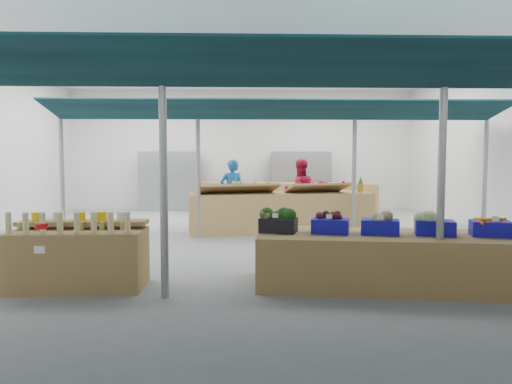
{
  "coord_description": "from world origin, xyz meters",
  "views": [
    {
      "loc": [
        -0.03,
        -9.69,
        1.73
      ],
      "look_at": [
        0.22,
        -1.6,
        1.17
      ],
      "focal_mm": 32.0,
      "sensor_mm": 36.0,
      "label": 1
    }
  ],
  "objects_px": {
    "bottle_shelf": "(79,256)",
    "vendor_right": "(300,192)",
    "veg_counter": "(395,260)",
    "vendor_left": "(232,192)",
    "fruit_counter": "(281,212)"
  },
  "relations": [
    {
      "from": "bottle_shelf",
      "to": "vendor_right",
      "type": "distance_m",
      "value": 6.97
    },
    {
      "from": "veg_counter",
      "to": "vendor_left",
      "type": "relative_size",
      "value": 2.11
    },
    {
      "from": "bottle_shelf",
      "to": "fruit_counter",
      "type": "height_order",
      "value": "bottle_shelf"
    },
    {
      "from": "bottle_shelf",
      "to": "vendor_left",
      "type": "distance_m",
      "value": 6.19
    },
    {
      "from": "vendor_left",
      "to": "vendor_right",
      "type": "xyz_separation_m",
      "value": [
        1.8,
        0.0,
        0.0
      ]
    },
    {
      "from": "fruit_counter",
      "to": "vendor_right",
      "type": "relative_size",
      "value": 2.5
    },
    {
      "from": "veg_counter",
      "to": "fruit_counter",
      "type": "xyz_separation_m",
      "value": [
        -1.16,
        4.84,
        0.11
      ]
    },
    {
      "from": "bottle_shelf",
      "to": "vendor_right",
      "type": "relative_size",
      "value": 1.01
    },
    {
      "from": "fruit_counter",
      "to": "vendor_left",
      "type": "distance_m",
      "value": 1.68
    },
    {
      "from": "veg_counter",
      "to": "vendor_right",
      "type": "height_order",
      "value": "vendor_right"
    },
    {
      "from": "veg_counter",
      "to": "bottle_shelf",
      "type": "bearing_deg",
      "value": -172.84
    },
    {
      "from": "veg_counter",
      "to": "vendor_right",
      "type": "xyz_separation_m",
      "value": [
        -0.56,
        5.94,
        0.52
      ]
    },
    {
      "from": "veg_counter",
      "to": "vendor_right",
      "type": "distance_m",
      "value": 5.99
    },
    {
      "from": "veg_counter",
      "to": "fruit_counter",
      "type": "distance_m",
      "value": 4.98
    },
    {
      "from": "bottle_shelf",
      "to": "veg_counter",
      "type": "distance_m",
      "value": 4.31
    }
  ]
}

